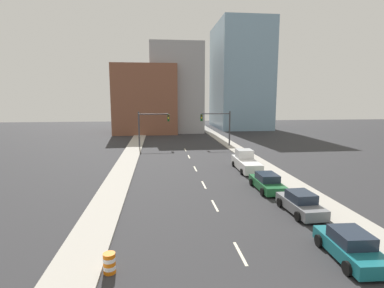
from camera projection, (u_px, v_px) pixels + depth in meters
sidewalk_left at (137, 143)px, 53.52m from camera, size 2.52×95.71×0.13m
sidewalk_right at (224, 141)px, 55.29m from camera, size 2.52×95.71×0.13m
lane_stripe_at_8m at (240, 253)px, 15.36m from camera, size 0.16×2.40×0.01m
lane_stripe_at_15m at (215, 206)px, 22.20m from camera, size 0.16×2.40×0.01m
lane_stripe_at_21m at (204, 185)px, 27.56m from camera, size 0.16×2.40×0.01m
lane_stripe_at_27m at (195, 169)px, 33.84m from camera, size 0.16×2.40×0.01m
lane_stripe_at_34m at (189, 157)px, 40.81m from camera, size 0.16×2.40×0.01m
lane_stripe_at_40m at (185, 150)px, 46.33m from camera, size 0.16×2.40×0.01m
building_brick_left at (146, 100)px, 70.74m from camera, size 14.00×16.00×15.22m
building_office_center at (175, 89)px, 75.08m from camera, size 12.00×20.00×20.24m
building_glass_right at (240, 77)px, 80.43m from camera, size 13.00×20.00×27.25m
traffic_signal_left at (148, 124)px, 48.09m from camera, size 5.02×0.35×5.80m
traffic_signal_right at (221, 123)px, 49.39m from camera, size 5.02×0.35×5.80m
traffic_barrel at (109, 263)px, 13.57m from camera, size 0.56×0.56×0.95m
sedan_teal at (350, 246)px, 14.75m from camera, size 2.19×4.32×1.44m
sedan_gray at (301, 204)px, 20.69m from camera, size 2.13×4.37×1.49m
sedan_green at (267, 183)px, 25.89m from camera, size 2.07×4.78×1.46m
pickup_truck_white at (246, 162)px, 33.26m from camera, size 2.32×6.27×2.15m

